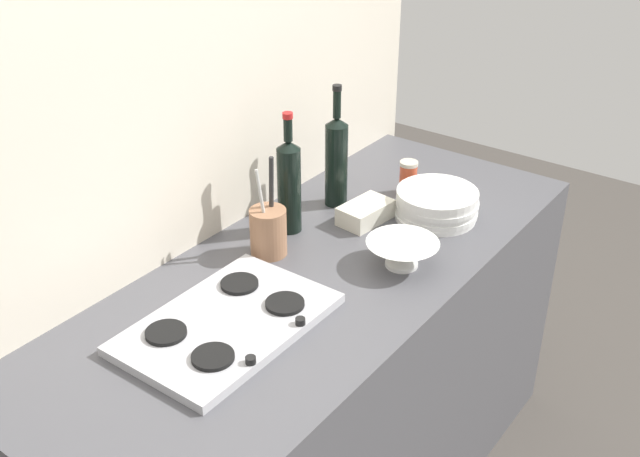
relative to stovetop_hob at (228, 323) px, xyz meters
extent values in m
cube|color=#4C4C51|center=(0.35, -0.02, -0.46)|extent=(1.80, 0.70, 0.90)
cube|color=beige|center=(0.35, 0.36, 0.31)|extent=(1.90, 0.06, 2.45)
cube|color=#B2B2B7|center=(0.00, 0.00, 0.00)|extent=(0.51, 0.33, 0.02)
cylinder|color=black|center=(-0.13, -0.07, 0.02)|extent=(0.10, 0.10, 0.01)
cylinder|color=black|center=(0.13, -0.07, 0.02)|extent=(0.10, 0.10, 0.01)
cylinder|color=black|center=(-0.13, 0.07, 0.02)|extent=(0.10, 0.10, 0.01)
cylinder|color=black|center=(0.13, 0.07, 0.02)|extent=(0.10, 0.10, 0.01)
cylinder|color=black|center=(-0.09, -0.15, 0.02)|extent=(0.02, 0.02, 0.02)
cylinder|color=black|center=(0.09, -0.15, 0.02)|extent=(0.02, 0.02, 0.02)
cylinder|color=white|center=(0.78, -0.13, -0.01)|extent=(0.24, 0.24, 0.01)
cylinder|color=white|center=(0.78, -0.13, 0.01)|extent=(0.24, 0.24, 0.01)
cylinder|color=white|center=(0.78, -0.13, 0.02)|extent=(0.24, 0.24, 0.01)
cylinder|color=white|center=(0.78, -0.13, 0.04)|extent=(0.24, 0.24, 0.01)
cylinder|color=white|center=(0.78, -0.13, 0.05)|extent=(0.24, 0.24, 0.01)
cylinder|color=white|center=(0.78, -0.13, 0.07)|extent=(0.24, 0.24, 0.01)
cylinder|color=black|center=(0.46, 0.18, 0.11)|extent=(0.07, 0.07, 0.25)
cone|color=black|center=(0.46, 0.18, 0.25)|extent=(0.07, 0.07, 0.02)
cylinder|color=black|center=(0.46, 0.18, 0.30)|extent=(0.03, 0.03, 0.07)
cylinder|color=#B21E1E|center=(0.46, 0.18, 0.34)|extent=(0.03, 0.03, 0.02)
cylinder|color=black|center=(0.68, 0.17, 0.12)|extent=(0.07, 0.07, 0.26)
cone|color=black|center=(0.68, 0.17, 0.26)|extent=(0.07, 0.07, 0.02)
cylinder|color=black|center=(0.68, 0.17, 0.31)|extent=(0.02, 0.02, 0.08)
cylinder|color=black|center=(0.68, 0.17, 0.36)|extent=(0.03, 0.03, 0.02)
cylinder|color=white|center=(0.48, -0.19, -0.01)|extent=(0.09, 0.09, 0.01)
cone|color=white|center=(0.48, -0.19, 0.03)|extent=(0.20, 0.20, 0.06)
cube|color=silver|center=(0.63, 0.03, 0.01)|extent=(0.17, 0.12, 0.06)
cylinder|color=#996B4C|center=(0.32, 0.14, 0.05)|extent=(0.10, 0.10, 0.13)
cylinder|color=#B7B7B2|center=(0.31, 0.14, 0.14)|extent=(0.02, 0.03, 0.20)
cylinder|color=#262626|center=(0.35, 0.15, 0.16)|extent=(0.02, 0.03, 0.23)
cylinder|color=#C64C2D|center=(0.87, 0.02, 0.04)|extent=(0.05, 0.05, 0.10)
cylinder|color=beige|center=(0.87, 0.02, 0.09)|extent=(0.06, 0.06, 0.01)
camera|label=1|loc=(-1.06, -1.06, 1.09)|focal=43.33mm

